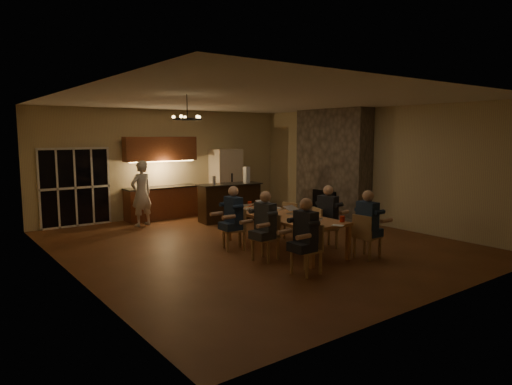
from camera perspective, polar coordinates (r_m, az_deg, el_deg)
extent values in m
plane|color=brown|center=(10.45, -0.05, -6.40)|extent=(9.00, 9.00, 0.00)
cube|color=tan|center=(14.06, -11.14, 3.59)|extent=(8.00, 0.04, 3.20)
cube|color=tan|center=(8.44, -22.52, 0.80)|extent=(0.04, 9.00, 3.20)
cube|color=tan|center=(12.99, 14.35, 3.21)|extent=(0.04, 9.00, 3.20)
cube|color=white|center=(10.18, -0.05, 11.50)|extent=(8.00, 9.00, 0.04)
cube|color=black|center=(13.13, -21.67, 0.55)|extent=(1.86, 0.08, 2.10)
cube|color=#6D6055|center=(13.54, 9.54, 3.49)|extent=(0.58, 2.50, 3.20)
cube|color=#F0E1C9|center=(14.72, -3.77, 1.53)|extent=(0.90, 0.68, 2.00)
cube|color=#BD7F4B|center=(9.87, 3.47, -5.00)|extent=(1.10, 2.91, 0.75)
cube|color=black|center=(13.06, -3.33, -1.23)|extent=(1.88, 0.87, 1.08)
imported|color=silver|center=(12.71, -14.13, -0.10)|extent=(0.74, 0.58, 1.77)
torus|color=black|center=(8.61, -8.58, 9.06)|extent=(0.54, 0.54, 0.03)
cylinder|color=white|center=(9.40, 5.57, -3.00)|extent=(0.09, 0.09, 0.10)
cylinder|color=white|center=(10.30, 1.47, -2.06)|extent=(0.08, 0.08, 0.10)
cylinder|color=white|center=(10.21, -0.70, -2.14)|extent=(0.09, 0.09, 0.10)
cylinder|color=#B51F0C|center=(9.18, 10.73, -3.27)|extent=(0.10, 0.10, 0.12)
cylinder|color=#B51F0C|center=(9.84, 0.49, -2.44)|extent=(0.10, 0.10, 0.12)
cylinder|color=#B51F0C|center=(10.98, -0.80, -1.42)|extent=(0.09, 0.09, 0.12)
cylinder|color=#B2B2B7|center=(9.31, 6.16, -3.04)|extent=(0.07, 0.07, 0.12)
cylinder|color=#3F0F0C|center=(10.77, -1.81, -1.60)|extent=(0.07, 0.07, 0.12)
cylinder|color=white|center=(9.66, 7.19, -2.99)|extent=(0.27, 0.27, 0.02)
cylinder|color=white|center=(8.95, 5.53, -3.78)|extent=(0.26, 0.26, 0.02)
cylinder|color=white|center=(10.69, 2.45, -1.95)|extent=(0.26, 0.26, 0.02)
cube|color=white|center=(8.80, 10.19, -4.07)|extent=(0.23, 0.26, 0.01)
cylinder|color=#99999E|center=(12.69, -5.27, 1.50)|extent=(0.09, 0.09, 0.24)
cube|color=silver|center=(13.23, -1.20, 2.25)|extent=(0.16, 0.16, 0.46)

